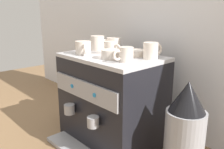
% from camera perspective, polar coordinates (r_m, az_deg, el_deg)
% --- Properties ---
extents(ground_plane, '(4.00, 4.00, 0.00)m').
position_cam_1_polar(ground_plane, '(1.42, 0.00, -14.87)').
color(ground_plane, brown).
extents(tiled_backsplash_wall, '(2.80, 0.03, 1.15)m').
position_cam_1_polar(tiled_backsplash_wall, '(1.47, 9.53, 9.83)').
color(tiled_backsplash_wall, silver).
rests_on(tiled_backsplash_wall, ground_plane).
extents(espresso_machine, '(0.52, 0.47, 0.48)m').
position_cam_1_polar(espresso_machine, '(1.31, -0.14, -5.89)').
color(espresso_machine, black).
rests_on(espresso_machine, ground_plane).
extents(ceramic_cup_0, '(0.12, 0.09, 0.07)m').
position_cam_1_polar(ceramic_cup_0, '(1.28, -6.89, 6.36)').
color(ceramic_cup_0, beige).
rests_on(ceramic_cup_0, espresso_machine).
extents(ceramic_cup_1, '(0.11, 0.07, 0.07)m').
position_cam_1_polar(ceramic_cup_1, '(1.27, -0.26, 6.38)').
color(ceramic_cup_1, beige).
rests_on(ceramic_cup_1, espresso_machine).
extents(ceramic_cup_2, '(0.10, 0.10, 0.07)m').
position_cam_1_polar(ceramic_cup_2, '(1.40, 0.22, 7.29)').
color(ceramic_cup_2, beige).
rests_on(ceramic_cup_2, espresso_machine).
extents(ceramic_cup_3, '(0.07, 0.10, 0.07)m').
position_cam_1_polar(ceramic_cup_3, '(1.09, 3.20, 4.82)').
color(ceramic_cup_3, beige).
rests_on(ceramic_cup_3, espresso_machine).
extents(ceramic_cup_4, '(0.07, 0.11, 0.08)m').
position_cam_1_polar(ceramic_cup_4, '(1.17, 9.36, 5.65)').
color(ceramic_cup_4, beige).
rests_on(ceramic_cup_4, espresso_machine).
extents(ceramic_cup_5, '(0.12, 0.08, 0.08)m').
position_cam_1_polar(ceramic_cup_5, '(1.40, -3.54, 7.51)').
color(ceramic_cup_5, beige).
rests_on(ceramic_cup_5, espresso_machine).
extents(ceramic_bowl_0, '(0.10, 0.10, 0.04)m').
position_cam_1_polar(ceramic_bowl_0, '(1.16, -0.20, 4.83)').
color(ceramic_bowl_0, beige).
rests_on(ceramic_bowl_0, espresso_machine).
extents(ceramic_bowl_1, '(0.13, 0.13, 0.03)m').
position_cam_1_polar(ceramic_bowl_1, '(1.24, 5.17, 5.17)').
color(ceramic_bowl_1, beige).
rests_on(ceramic_bowl_1, espresso_machine).
extents(coffee_grinder, '(0.17, 0.17, 0.43)m').
position_cam_1_polar(coffee_grinder, '(1.08, 16.95, -13.16)').
color(coffee_grinder, '#939399').
rests_on(coffee_grinder, ground_plane).
extents(milk_pitcher, '(0.10, 0.10, 0.14)m').
position_cam_1_polar(milk_pitcher, '(1.71, -9.66, -6.93)').
color(milk_pitcher, '#B7B7BC').
rests_on(milk_pitcher, ground_plane).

